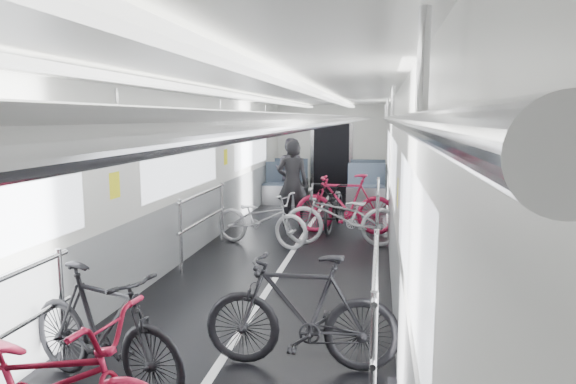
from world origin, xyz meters
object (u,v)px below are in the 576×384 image
at_px(bike_right_mid, 342,216).
at_px(bike_left_mid, 103,328).
at_px(bike_aisle, 335,205).
at_px(person_seated, 290,171).
at_px(person_standing, 292,183).
at_px(bike_left_far, 261,219).
at_px(bike_right_far, 345,204).
at_px(bike_right_near, 301,311).
at_px(bike_left_near, 39,384).

bearing_deg(bike_right_mid, bike_left_mid, -20.88).
xyz_separation_m(bike_aisle, person_seated, (-1.31, 2.70, 0.33)).
xyz_separation_m(person_standing, person_seated, (-0.50, 2.60, -0.03)).
distance_m(bike_left_far, bike_aisle, 1.83).
bearing_deg(bike_right_mid, bike_right_far, 176.60).
relative_size(bike_aisle, person_seated, 1.10).
distance_m(bike_right_mid, person_standing, 1.77).
height_order(bike_left_mid, bike_right_near, bike_right_near).
distance_m(bike_left_near, bike_left_mid, 0.85).
relative_size(bike_right_mid, bike_right_far, 1.04).
bearing_deg(person_standing, bike_left_near, 79.60).
bearing_deg(bike_right_near, bike_left_far, -163.81).
distance_m(bike_left_far, person_standing, 1.66).
height_order(bike_left_near, bike_right_mid, bike_left_near).
distance_m(bike_right_near, bike_aisle, 5.45).
xyz_separation_m(bike_right_mid, bike_right_far, (-0.01, 0.88, 0.05)).
relative_size(bike_right_near, person_standing, 0.98).
bearing_deg(bike_right_mid, bike_left_far, -84.36).
bearing_deg(bike_left_far, bike_right_near, -144.64).
bearing_deg(person_standing, bike_right_far, 146.73).
distance_m(bike_left_mid, person_standing, 6.17).
xyz_separation_m(bike_left_far, bike_aisle, (1.06, 1.50, 0.01)).
relative_size(bike_left_near, person_seated, 1.20).
bearing_deg(bike_left_far, bike_left_mid, -164.41).
height_order(bike_left_near, person_standing, person_standing).
relative_size(bike_right_mid, bike_aisle, 1.08).
height_order(bike_left_far, bike_right_near, bike_right_near).
relative_size(bike_left_near, bike_right_mid, 1.02).
bearing_deg(bike_left_near, bike_aisle, -3.25).
xyz_separation_m(bike_left_mid, person_standing, (0.41, 6.15, 0.34)).
distance_m(bike_right_near, person_seated, 8.29).
relative_size(bike_left_near, bike_right_far, 1.06).
bearing_deg(bike_left_far, bike_right_far, -31.65).
height_order(bike_left_near, bike_right_near, bike_left_near).
relative_size(bike_right_mid, person_standing, 1.13).
distance_m(bike_left_near, person_standing, 7.01).
xyz_separation_m(bike_right_near, person_seated, (-1.52, 8.14, 0.30)).
bearing_deg(bike_aisle, bike_left_near, -94.85).
bearing_deg(person_seated, bike_aisle, 125.85).
distance_m(bike_left_far, bike_right_mid, 1.31).
xyz_separation_m(bike_right_far, person_seated, (-1.54, 3.09, 0.25)).
xyz_separation_m(bike_right_near, person_standing, (-1.02, 5.55, 0.34)).
relative_size(bike_right_far, person_standing, 1.09).
bearing_deg(bike_right_far, bike_left_mid, -14.15).
distance_m(bike_left_mid, bike_aisle, 6.17).
distance_m(bike_right_near, bike_right_far, 5.05).
bearing_deg(bike_left_far, bike_aisle, -17.50).
distance_m(bike_left_near, person_seated, 9.59).
xyz_separation_m(bike_right_near, bike_aisle, (-0.20, 5.45, -0.03)).
bearing_deg(bike_aisle, bike_right_near, -83.22).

